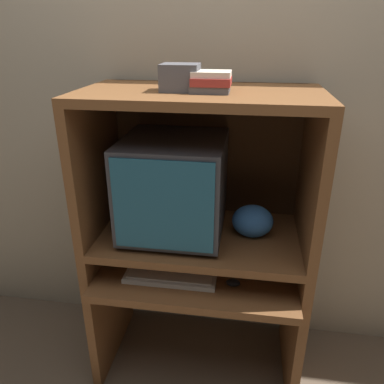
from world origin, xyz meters
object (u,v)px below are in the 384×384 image
mouse (233,283)px  storage_box (180,78)px  crt_monitor (174,186)px  book_stack (211,82)px  snack_bag (253,221)px  keyboard (171,274)px

mouse → storage_box: 0.87m
crt_monitor → storage_box: (0.04, -0.04, 0.46)m
book_stack → mouse: bearing=-40.6°
snack_bag → storage_box: (-0.31, -0.05, 0.61)m
keyboard → book_stack: (0.15, 0.09, 0.81)m
snack_bag → storage_box: size_ratio=1.27×
storage_box → snack_bag: bearing=8.5°
snack_bag → book_stack: book_stack is taller
mouse → book_stack: book_stack is taller
book_stack → storage_box: (-0.12, 0.02, 0.01)m
keyboard → storage_box: bearing=72.2°
crt_monitor → keyboard: size_ratio=1.13×
crt_monitor → book_stack: book_stack is taller
crt_monitor → book_stack: bearing=-19.1°
snack_bag → storage_box: storage_box is taller
crt_monitor → book_stack: size_ratio=3.05×
storage_box → book_stack: bearing=-7.4°
crt_monitor → keyboard: bearing=-86.8°
snack_bag → storage_box: bearing=-171.5°
crt_monitor → storage_box: bearing=-44.4°
book_stack → snack_bag: bearing=17.9°
mouse → book_stack: bearing=139.4°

